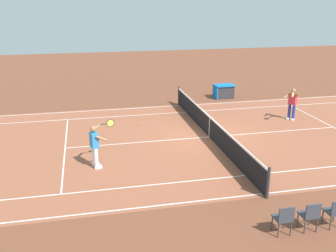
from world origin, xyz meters
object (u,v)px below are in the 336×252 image
at_px(tennis_player_far, 292,102).
at_px(tennis_ball, 142,123).
at_px(spectator_chair_1, 310,214).
at_px(equipment_cart_tarped, 224,91).
at_px(spectator_chair_0, 336,211).
at_px(spectator_chair_2, 284,218).
at_px(tennis_net, 210,127).
at_px(tennis_player_near, 95,144).

bearing_deg(tennis_player_far, tennis_ball, -7.12).
height_order(tennis_ball, spectator_chair_1, spectator_chair_1).
height_order(tennis_ball, equipment_cart_tarped, equipment_cart_tarped).
bearing_deg(spectator_chair_0, tennis_player_far, -112.84).
bearing_deg(equipment_cart_tarped, spectator_chair_0, 81.77).
xyz_separation_m(tennis_ball, spectator_chair_2, (-2.24, 10.25, 0.49)).
bearing_deg(spectator_chair_2, tennis_player_far, -120.42).
relative_size(tennis_net, tennis_player_far, 6.89).
bearing_deg(spectator_chair_0, spectator_chair_1, 0.00).
height_order(tennis_player_near, tennis_player_far, same).
relative_size(spectator_chair_2, equipment_cart_tarped, 0.70).
relative_size(spectator_chair_1, spectator_chair_2, 1.00).
bearing_deg(tennis_net, equipment_cart_tarped, -115.22).
distance_m(tennis_net, spectator_chair_0, 7.78).
xyz_separation_m(tennis_player_near, tennis_ball, (-2.45, -4.79, -0.90)).
xyz_separation_m(tennis_net, spectator_chair_2, (0.49, 7.71, 0.03)).
height_order(spectator_chair_0, equipment_cart_tarped, spectator_chair_0).
distance_m(tennis_player_near, spectator_chair_2, 7.21).
distance_m(spectator_chair_0, spectator_chair_1, 0.77).
bearing_deg(equipment_cart_tarped, spectator_chair_2, 75.85).
distance_m(tennis_net, equipment_cart_tarped, 7.36).
relative_size(tennis_player_far, spectator_chair_0, 1.93).
xyz_separation_m(tennis_player_far, tennis_ball, (7.70, -0.96, -0.90)).
bearing_deg(tennis_ball, tennis_player_near, 62.91).
xyz_separation_m(tennis_net, tennis_player_far, (-4.97, -1.59, 0.44)).
bearing_deg(tennis_ball, tennis_net, 136.97).
bearing_deg(tennis_net, spectator_chair_1, 92.12).
height_order(tennis_net, tennis_player_near, tennis_player_near).
bearing_deg(tennis_ball, equipment_cart_tarped, -144.97).
bearing_deg(spectator_chair_1, tennis_player_far, -116.76).
bearing_deg(tennis_net, spectator_chair_0, 97.82).
relative_size(tennis_net, tennis_player_near, 6.89).
distance_m(tennis_net, spectator_chair_2, 7.72).
bearing_deg(spectator_chair_0, tennis_player_near, -41.22).
xyz_separation_m(tennis_player_far, equipment_cart_tarped, (1.83, -5.07, -0.49)).
bearing_deg(spectator_chair_2, spectator_chair_1, 180.00).
bearing_deg(spectator_chair_1, tennis_player_near, -44.99).
bearing_deg(spectator_chair_1, spectator_chair_2, 0.00).
height_order(tennis_net, equipment_cart_tarped, tennis_net).
distance_m(spectator_chair_1, equipment_cart_tarped, 14.64).
distance_m(tennis_player_far, spectator_chair_1, 10.41).
relative_size(spectator_chair_0, spectator_chair_1, 1.00).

